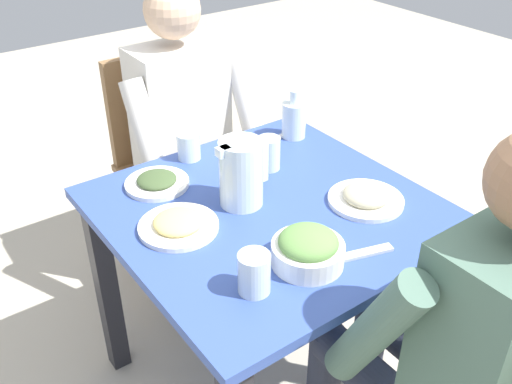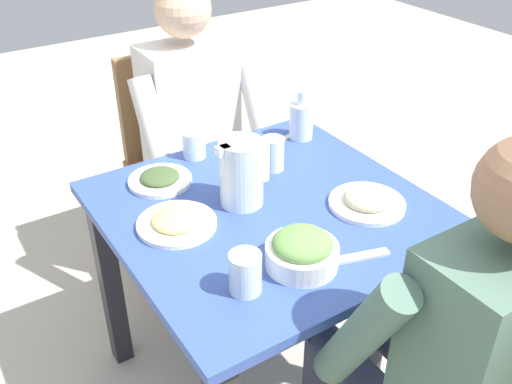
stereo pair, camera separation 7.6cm
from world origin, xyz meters
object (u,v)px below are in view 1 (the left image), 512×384
Objects in this scene: chair_far at (170,154)px; plate_dolmas at (157,182)px; dining_table at (269,243)px; water_glass_far_left at (254,273)px; salt_shaker at (239,169)px; water_pitcher at (241,173)px; diner_far at (194,140)px; plate_beans at (366,197)px; diner_near at (450,333)px; plate_fries at (178,224)px; water_glass_near_right at (269,153)px; oil_carafe at (294,121)px; water_glass_by_pitcher at (189,146)px; salad_bowl at (308,249)px.

chair_far is 4.79× the size of plate_dolmas.
dining_table is 8.54× the size of water_glass_far_left.
chair_far is at bearing 59.35° from plate_dolmas.
plate_dolmas is 0.24m from salt_shaker.
water_pitcher reaches higher than dining_table.
chair_far is 4.69× the size of water_pitcher.
diner_far reaches higher than water_glass_far_left.
plate_beans is at bearing -81.47° from chair_far.
diner_far is 21.96× the size of salt_shaker.
diner_near is 21.96× the size of salt_shaker.
salt_shaker is (0.28, 0.12, 0.01)m from plate_fries.
dining_table is 4.46× the size of water_pitcher.
water_glass_near_right reaches higher than dining_table.
oil_carafe reaches higher than water_glass_near_right.
water_glass_near_right is (0.38, 0.11, 0.04)m from plate_fries.
water_glass_by_pitcher is at bearing 107.89° from salt_shaker.
diner_near reaches higher than water_glass_near_right.
diner_near reaches higher than water_glass_far_left.
water_glass_near_right is at bearing 49.59° from water_glass_far_left.
diner_far is at bearing 44.56° from plate_dolmas.
dining_table is 0.38m from water_glass_far_left.
diner_far is at bearing 100.95° from plate_beans.
water_glass_near_right is (-0.10, 0.31, 0.03)m from plate_beans.
salt_shaker is at bearing -24.17° from plate_dolmas.
oil_carafe is (0.58, 0.24, 0.04)m from plate_fries.
diner_far is 13.88× the size of water_glass_by_pitcher.
water_pitcher is at bearing 59.72° from water_glass_far_left.
water_glass_near_right is at bearing -18.50° from plate_dolmas.
diner_near reaches higher than chair_far.
water_glass_far_left is (-0.31, 0.31, 0.11)m from diner_near.
oil_carafe reaches higher than salt_shaker.
salt_shaker is (0.02, 0.18, 0.15)m from dining_table.
chair_far is 8.67× the size of water_glass_near_right.
salad_bowl reaches higher than plate_fries.
oil_carafe is (0.40, 0.54, 0.01)m from salad_bowl.
water_pitcher is (-0.12, 0.63, 0.15)m from diner_near.
water_glass_far_left is (0.02, -0.31, 0.04)m from plate_fries.
oil_carafe is (0.56, 0.54, 0.01)m from water_glass_far_left.
plate_dolmas is at bearing 107.83° from diner_near.
plate_beans is 0.48m from water_glass_far_left.
plate_fries is 1.27× the size of oil_carafe.
salt_shaker is at bearing -100.51° from diner_far.
chair_far is 8.97× the size of water_glass_far_left.
chair_far is 0.61m from plate_dolmas.
oil_carafe is at bearing 73.79° from diner_near.
water_glass_near_right reaches higher than water_glass_by_pitcher.
oil_carafe is (0.23, -0.48, 0.26)m from chair_far.
water_glass_near_right is at bearing -85.20° from diner_far.
diner_near is at bearing -90.85° from chair_far.
chair_far is 0.65m from water_glass_near_right.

